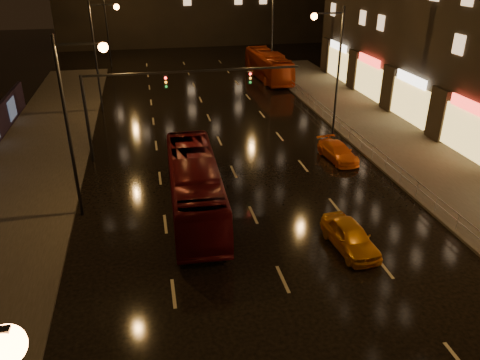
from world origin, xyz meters
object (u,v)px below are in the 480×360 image
object	(u,v)px
taxi_far	(338,152)
bus_curb	(268,66)
taxi_near	(350,236)
bus_red	(194,186)

from	to	relation	value
taxi_far	bus_curb	bearing A→B (deg)	80.82
bus_curb	taxi_near	size ratio (longest dim) A/B	2.76
bus_red	taxi_far	bearing A→B (deg)	27.83
taxi_near	taxi_far	distance (m)	11.47
taxi_near	bus_red	bearing A→B (deg)	138.07
bus_red	bus_curb	size ratio (longest dim) A/B	1.01
bus_red	taxi_far	world-z (taller)	bus_red
bus_curb	taxi_far	size ratio (longest dim) A/B	2.75
bus_red	bus_curb	world-z (taller)	bus_red
taxi_far	taxi_near	bearing A→B (deg)	-115.60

